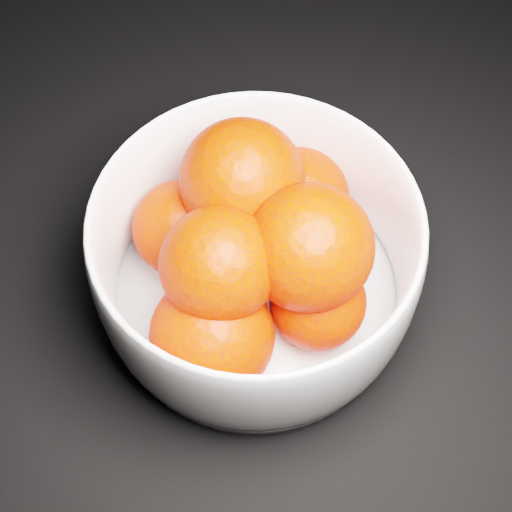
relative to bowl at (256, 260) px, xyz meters
name	(u,v)px	position (x,y,z in m)	size (l,w,h in m)	color
ground	(149,160)	(-0.03, 0.17, -0.06)	(3.00, 3.00, 0.00)	black
bowl	(256,260)	(0.00, 0.00, 0.00)	(0.25, 0.25, 0.12)	white
orange_pile	(254,247)	(0.00, 0.00, 0.02)	(0.20, 0.18, 0.14)	red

